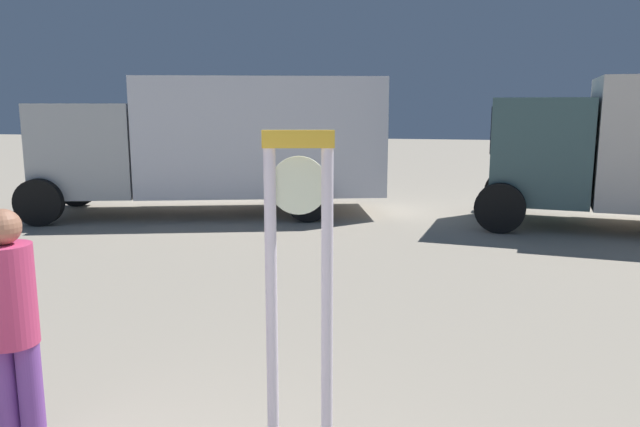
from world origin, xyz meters
TOP-DOWN VIEW (x-y plane):
  - standing_clock at (0.68, 2.10)m, footprint 0.42×0.17m
  - person_near_clock at (-1.11, 1.86)m, footprint 0.32×0.32m
  - box_truck_near at (-3.12, 10.78)m, footprint 7.54×4.31m

SIDE VIEW (x-z plane):
  - person_near_clock at x=-1.11m, z-range 0.10..1.76m
  - standing_clock at x=0.68m, z-range 0.21..2.34m
  - box_truck_near at x=-3.12m, z-range 0.14..2.96m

